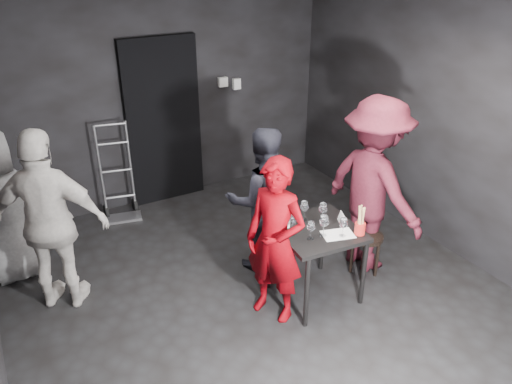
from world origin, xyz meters
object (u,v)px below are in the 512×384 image
stool (366,244)px  bystander_grey (3,205)px  man_maroon (376,168)px  wine_bottle (286,223)px  tasting_table (317,238)px  woman_black (262,199)px  server_red (275,240)px  hand_truck (121,200)px  breadstick_cup (361,221)px  bystander_cream (48,209)px

stool → bystander_grey: bearing=150.7°
stool → man_maroon: man_maroon is taller
wine_bottle → stool: bearing=-1.9°
tasting_table → woman_black: (-0.17, 0.70, 0.13)m
server_red → wine_bottle: server_red is taller
wine_bottle → hand_truck: bearing=109.7°
tasting_table → breadstick_cup: breadstick_cup is taller
hand_truck → bystander_grey: bearing=-138.8°
woman_black → bystander_grey: bystander_grey is taller
bystander_grey → breadstick_cup: 3.38m
tasting_table → stool: (0.64, 0.03, -0.28)m
server_red → wine_bottle: bearing=89.1°
bystander_cream → woman_black: bearing=-160.0°
man_maroon → stool: bearing=127.6°
hand_truck → breadstick_cup: (1.44, -2.72, 0.66)m
man_maroon → breadstick_cup: size_ratio=7.40×
woman_black → bystander_grey: size_ratio=0.96×
man_maroon → wine_bottle: man_maroon is taller
wine_bottle → bystander_cream: bearing=150.2°
hand_truck → stool: hand_truck is taller
server_red → wine_bottle: (0.15, 0.08, 0.08)m
hand_truck → man_maroon: size_ratio=0.55×
man_maroon → bystander_grey: bearing=58.1°
stool → bystander_grey: 3.57m
server_red → woman_black: bearing=130.3°
hand_truck → wine_bottle: size_ratio=3.99×
man_maroon → wine_bottle: bearing=90.2°
server_red → man_maroon: size_ratio=0.71×
bystander_cream → tasting_table: bearing=-176.1°
bystander_cream → breadstick_cup: size_ratio=6.72×
man_maroon → bystander_grey: (-3.24, 1.58, -0.29)m
tasting_table → woman_black: bearing=103.8°
bystander_cream → breadstick_cup: (2.38, -1.34, -0.12)m
server_red → breadstick_cup: server_red is taller
hand_truck → server_red: size_ratio=0.77×
tasting_table → wine_bottle: 0.38m
stool → bystander_grey: size_ratio=0.29×
man_maroon → bystander_cream: size_ratio=1.10×
stool → wine_bottle: wine_bottle is taller
server_red → wine_bottle: 0.19m
hand_truck → breadstick_cup: size_ratio=4.04×
stool → server_red: 1.18m
man_maroon → bystander_cream: bearing=66.8°
hand_truck → man_maroon: (1.97, -2.28, 0.89)m
stool → wine_bottle: 1.07m
stool → man_maroon: (0.16, 0.15, 0.74)m
man_maroon → hand_truck: bearing=35.0°
tasting_table → wine_bottle: size_ratio=2.47×
tasting_table → bystander_grey: size_ratio=0.46×
server_red → breadstick_cup: 0.78m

